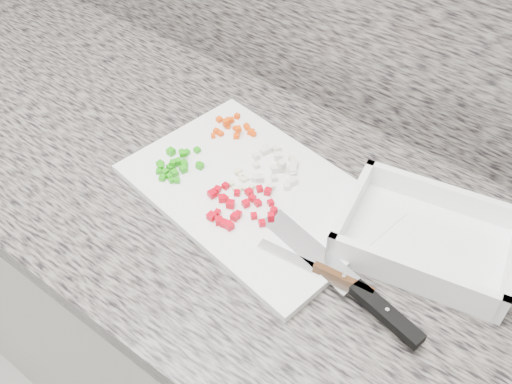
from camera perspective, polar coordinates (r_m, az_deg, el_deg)
cabinet at (r=1.38m, az=-3.76°, el=-12.44°), size 3.92×0.62×0.86m
countertop at (r=1.02m, az=-4.94°, el=0.96°), size 3.96×0.64×0.04m
cutting_board at (r=0.97m, az=-0.23°, el=0.07°), size 0.47×0.35×0.01m
carrot_pile at (r=1.07m, az=-2.28°, el=6.50°), size 0.09×0.08×0.02m
onion_pile at (r=0.99m, az=2.12°, el=2.73°), size 0.10×0.10×0.02m
green_pepper_pile at (r=1.00m, az=-7.93°, el=2.75°), size 0.08×0.10×0.02m
red_pepper_pile at (r=0.93m, az=-1.87°, el=-1.48°), size 0.12×0.11×0.01m
garlic_pile at (r=0.97m, az=-1.59°, el=1.12°), size 0.05×0.05×0.01m
chef_knife at (r=0.84m, az=10.16°, el=-9.63°), size 0.30×0.10×0.02m
paring_knife at (r=0.85m, az=7.25°, el=-8.10°), size 0.19×0.03×0.02m
tray at (r=0.92m, az=16.69°, el=-4.50°), size 0.29×0.23×0.05m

